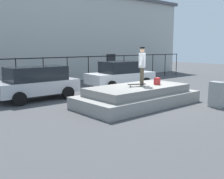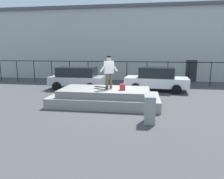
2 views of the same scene
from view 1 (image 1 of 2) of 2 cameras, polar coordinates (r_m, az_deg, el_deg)
name	(u,v)px [view 1 (image 1 of 2)]	position (r m, az deg, el deg)	size (l,w,h in m)	color
ground_plane	(146,103)	(12.75, 7.28, -2.85)	(60.00, 60.00, 0.00)	#424244
concrete_ledge	(138,96)	(12.21, 5.51, -1.44)	(5.75, 2.79, 0.88)	gray
skateboarder	(142,63)	(12.17, 6.44, 5.58)	(0.90, 0.64, 1.73)	brown
skateboard	(137,84)	(11.88, 5.31, 1.09)	(0.81, 0.53, 0.12)	black
backpack	(157,81)	(12.63, 9.58, 1.76)	(0.28, 0.20, 0.32)	red
car_silver_hatchback_near	(36,82)	(13.87, -15.82, 1.54)	(4.04, 2.11, 1.66)	#B7B7BC
car_white_sedan_mid	(121,74)	(17.30, 1.85, 3.26)	(4.59, 2.42, 1.70)	white
utility_box	(217,95)	(12.55, 21.47, -1.00)	(0.44, 0.60, 1.12)	gray
fence_row	(67,67)	(17.98, -9.51, 4.82)	(24.06, 0.06, 1.98)	black
warehouse_building	(26,35)	(23.72, -17.95, 10.95)	(29.80, 8.52, 7.11)	#B2B2AD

